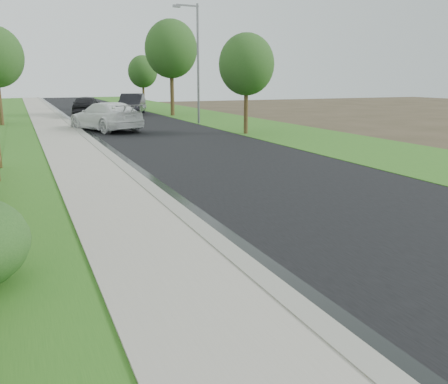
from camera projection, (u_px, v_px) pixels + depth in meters
name	position (u px, v px, depth m)	size (l,w,h in m)	color
road	(120.00, 118.00, 37.82)	(8.00, 90.00, 0.02)	black
curb	(65.00, 119.00, 36.19)	(0.40, 90.00, 0.12)	gray
wet_gutter	(70.00, 120.00, 36.33)	(0.50, 90.00, 0.00)	black
sidewalk	(47.00, 120.00, 35.69)	(2.20, 90.00, 0.10)	#9F9A8B
grass_strip	(20.00, 121.00, 34.97)	(1.60, 90.00, 0.06)	#2C601B
verge_far	(201.00, 115.00, 40.48)	(6.00, 90.00, 0.04)	#2C601B
white_suv	(106.00, 116.00, 28.65)	(2.39, 5.87, 1.70)	white
dark_car_mid	(86.00, 106.00, 38.37)	(2.09, 5.20, 1.77)	black
dark_car_far	(132.00, 104.00, 41.69)	(1.88, 5.40, 1.78)	black
streetlight	(196.00, 57.00, 31.98)	(1.83, 0.34, 7.92)	slate
tree_near_right	(246.00, 65.00, 26.18)	(3.09, 3.09, 5.56)	#3B2C18
tree_mid_right	(171.00, 49.00, 39.06)	(4.33, 4.33, 7.85)	#3B2C18
tree_far_right	(143.00, 72.00, 47.33)	(2.91, 2.91, 5.36)	#3B2C18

